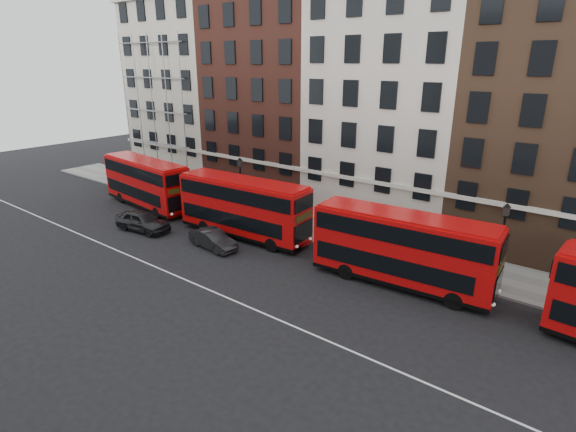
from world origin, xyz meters
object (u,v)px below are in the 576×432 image
Objects in this scene: car_rear at (143,221)px; car_front at (213,239)px; bus_b at (243,206)px; bus_a at (146,182)px; bus_c at (402,248)px.

car_rear is 7.28m from car_front.
car_rear is at bearing -154.20° from bus_b.
car_front is (7.21, 0.99, -0.14)m from car_rear.
bus_a is at bearing 80.81° from car_front.
bus_c is at bearing 5.86° from bus_a.
bus_b reaches higher than car_rear.
bus_c is 2.29× the size of car_rear.
car_front is at bearing -96.76° from bus_b.
bus_c is (13.19, -0.00, -0.02)m from bus_b.
bus_a is 0.98× the size of bus_b.
bus_a is 2.27× the size of car_rear.
bus_c reaches higher than car_front.
bus_a is at bearing 42.98° from car_rear.
bus_c reaches higher than car_rear.
bus_a is at bearing 175.65° from bus_c.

